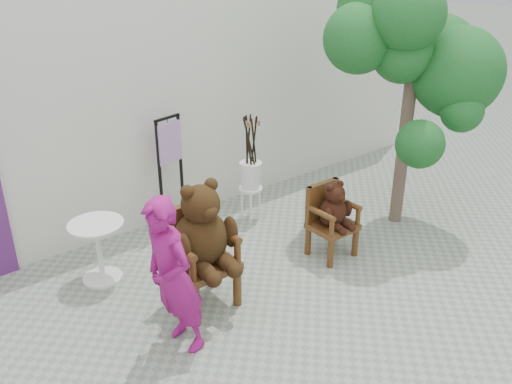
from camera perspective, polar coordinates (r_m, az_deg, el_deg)
ground_plane at (r=5.97m, az=7.06°, el=-10.68°), size 60.00×60.00×0.00m
back_wall at (r=7.60m, az=-9.31°, el=9.58°), size 9.00×1.00×3.00m
chair_big at (r=5.42m, az=-5.72°, el=-4.87°), size 0.68×0.73×1.38m
chair_small at (r=6.43m, az=8.02°, el=-2.17°), size 0.51×0.51×0.96m
person at (r=4.84m, az=-8.72°, el=-8.85°), size 0.44×0.61×1.56m
cafe_table at (r=6.19m, az=-16.26°, el=-5.34°), size 0.60×0.60×0.70m
display_stand at (r=7.08m, az=-8.84°, el=0.60°), size 0.51×0.44×1.51m
stool_bucket at (r=7.20m, az=-0.56°, el=1.83°), size 0.32×0.32×1.45m
tree at (r=7.04m, az=16.91°, el=14.11°), size 1.97×1.94×3.28m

